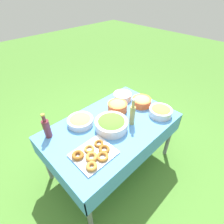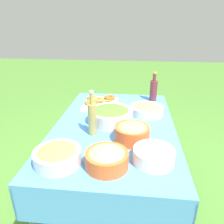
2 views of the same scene
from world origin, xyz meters
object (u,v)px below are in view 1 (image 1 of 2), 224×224
object	(u,v)px
olive_oil_bottle	(132,115)
salad_bowl	(111,124)
fruit_bowl	(80,121)
olive_bowl	(160,111)
pasta_bowl	(141,101)
plate_stack	(122,96)
donut_platter	(93,154)
wine_bottle	(47,128)
bread_bowl	(117,106)

from	to	relation	value
olive_oil_bottle	salad_bowl	bearing A→B (deg)	-25.78
fruit_bowl	olive_bowl	size ratio (longest dim) A/B	1.06
pasta_bowl	plate_stack	bearing A→B (deg)	-74.83
pasta_bowl	olive_bowl	size ratio (longest dim) A/B	0.90
donut_platter	wine_bottle	bearing A→B (deg)	-72.21
donut_platter	olive_oil_bottle	bearing A→B (deg)	-175.70
salad_bowl	olive_oil_bottle	bearing A→B (deg)	154.22
wine_bottle	fruit_bowl	distance (m)	0.36
donut_platter	wine_bottle	size ratio (longest dim) A/B	1.34
olive_oil_bottle	olive_bowl	xyz separation A→B (m)	(-0.36, 0.13, -0.08)
salad_bowl	pasta_bowl	bearing A→B (deg)	-175.58
plate_stack	olive_bowl	distance (m)	0.55
salad_bowl	olive_oil_bottle	distance (m)	0.25
salad_bowl	fruit_bowl	bearing A→B (deg)	-56.60
salad_bowl	plate_stack	xyz separation A→B (m)	(-0.50, -0.30, -0.02)
plate_stack	wine_bottle	bearing A→B (deg)	-3.39
olive_bowl	salad_bowl	bearing A→B (deg)	-22.40
fruit_bowl	bread_bowl	bearing A→B (deg)	166.06
wine_bottle	fruit_bowl	xyz separation A→B (m)	(-0.35, 0.07, -0.07)
donut_platter	bread_bowl	size ratio (longest dim) A/B	1.66
donut_platter	bread_bowl	bearing A→B (deg)	-153.48
salad_bowl	plate_stack	size ratio (longest dim) A/B	1.48
plate_stack	olive_bowl	xyz separation A→B (m)	(-0.07, 0.54, 0.01)
olive_oil_bottle	plate_stack	bearing A→B (deg)	-125.30
pasta_bowl	wine_bottle	xyz separation A→B (m)	(1.12, -0.32, 0.06)
plate_stack	olive_oil_bottle	world-z (taller)	olive_oil_bottle
salad_bowl	olive_bowl	xyz separation A→B (m)	(-0.57, 0.24, -0.01)
donut_platter	fruit_bowl	distance (m)	0.48
donut_platter	olive_bowl	size ratio (longest dim) A/B	1.44
plate_stack	fruit_bowl	bearing A→B (deg)	1.01
bread_bowl	olive_bowl	distance (m)	0.51
wine_bottle	donut_platter	bearing A→B (deg)	107.79
pasta_bowl	olive_bowl	distance (m)	0.28
plate_stack	olive_oil_bottle	distance (m)	0.51
donut_platter	bread_bowl	distance (m)	0.73
donut_platter	olive_bowl	xyz separation A→B (m)	(-0.95, 0.09, 0.03)
donut_platter	olive_bowl	bearing A→B (deg)	174.67
pasta_bowl	donut_platter	distance (m)	0.97
donut_platter	plate_stack	world-z (taller)	plate_stack
olive_bowl	pasta_bowl	bearing A→B (deg)	-89.98
wine_bottle	bread_bowl	bearing A→B (deg)	166.88
pasta_bowl	donut_platter	xyz separation A→B (m)	(0.95, 0.19, -0.04)
bread_bowl	salad_bowl	bearing A→B (deg)	32.70
pasta_bowl	plate_stack	distance (m)	0.27
donut_platter	pasta_bowl	bearing A→B (deg)	-168.54
bread_bowl	fruit_bowl	size ratio (longest dim) A/B	0.82
salad_bowl	donut_platter	size ratio (longest dim) A/B	0.91
wine_bottle	bread_bowl	world-z (taller)	wine_bottle
donut_platter	olive_bowl	distance (m)	0.96
olive_oil_bottle	wine_bottle	bearing A→B (deg)	-31.89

